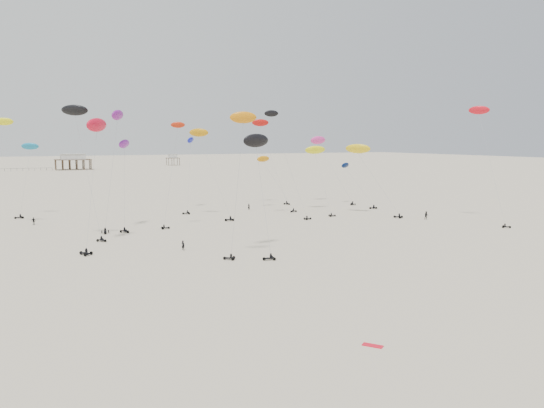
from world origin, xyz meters
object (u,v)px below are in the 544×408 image
pavilion_main (73,163)px  rig_4 (483,127)px  spectator_0 (183,250)px  pavilion_small (173,160)px  rig_0 (115,141)px  rig_9 (206,153)px

pavilion_main → rig_4: bearing=-75.8°
spectator_0 → pavilion_small: bearing=-50.6°
rig_0 → pavilion_main: bearing=-84.7°
rig_4 → rig_9: rig_4 is taller
pavilion_main → rig_0: 236.25m
pavilion_small → rig_4: (-4.86, -286.51, 17.45)m
rig_4 → rig_9: size_ratio=1.25×
pavilion_main → rig_0: bearing=-92.9°
pavilion_main → rig_9: (10.19, -225.60, 10.90)m
pavilion_main → spectator_0: 260.85m
pavilion_small → spectator_0: size_ratio=4.70×
pavilion_main → rig_0: size_ratio=0.87×
spectator_0 → pavilion_main: bearing=-37.3°
rig_0 → rig_9: (22.25, 9.95, -2.68)m
pavilion_small → rig_4: bearing=-91.0°
pavilion_small → rig_9: rig_9 is taller
rig_0 → spectator_0: rig_0 is taller
rig_0 → rig_4: (77.21, -20.95, 3.14)m
pavilion_main → pavilion_small: (70.00, 30.00, -0.74)m
pavilion_main → pavilion_small: 76.16m
pavilion_small → spectator_0: 300.46m
rig_9 → rig_4: bearing=-125.9°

